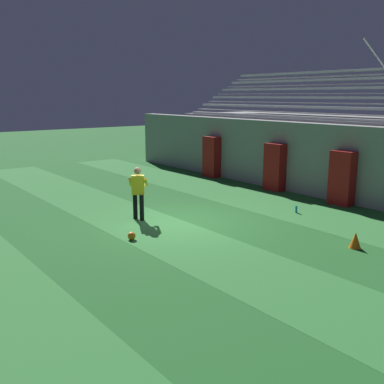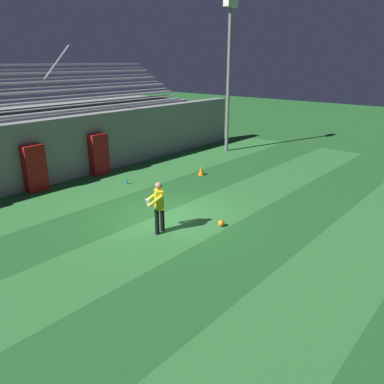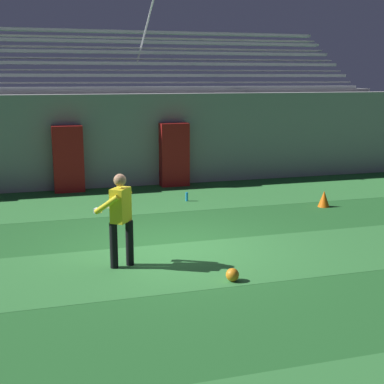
% 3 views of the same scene
% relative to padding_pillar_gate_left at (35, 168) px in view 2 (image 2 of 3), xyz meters
% --- Properties ---
extents(ground_plane, '(80.00, 80.00, 0.00)m').
position_rel_padding_pillar_gate_left_xyz_m(ground_plane, '(1.59, -5.95, -0.96)').
color(ground_plane, '#236028').
extents(turf_stripe_near, '(28.00, 2.48, 0.01)m').
position_rel_padding_pillar_gate_left_xyz_m(turf_stripe_near, '(1.59, -11.95, -0.96)').
color(turf_stripe_near, '#337A38').
rests_on(turf_stripe_near, ground).
extents(turf_stripe_mid, '(28.00, 2.48, 0.01)m').
position_rel_padding_pillar_gate_left_xyz_m(turf_stripe_mid, '(1.59, -6.99, -0.96)').
color(turf_stripe_mid, '#337A38').
rests_on(turf_stripe_mid, ground).
extents(turf_stripe_far, '(28.00, 2.48, 0.01)m').
position_rel_padding_pillar_gate_left_xyz_m(turf_stripe_far, '(1.59, -2.03, -0.96)').
color(turf_stripe_far, '#337A38').
rests_on(turf_stripe_far, ground).
extents(back_wall, '(24.00, 0.60, 2.80)m').
position_rel_padding_pillar_gate_left_xyz_m(back_wall, '(1.59, 0.55, 0.44)').
color(back_wall, gray).
rests_on(back_wall, ground).
extents(padding_pillar_gate_left, '(0.87, 0.44, 1.93)m').
position_rel_padding_pillar_gate_left_xyz_m(padding_pillar_gate_left, '(0.00, 0.00, 0.00)').
color(padding_pillar_gate_left, maroon).
rests_on(padding_pillar_gate_left, ground).
extents(padding_pillar_gate_right, '(0.87, 0.44, 1.93)m').
position_rel_padding_pillar_gate_left_xyz_m(padding_pillar_gate_right, '(3.18, 0.00, 0.00)').
color(padding_pillar_gate_right, maroon).
rests_on(padding_pillar_gate_right, ground).
extents(bleacher_stand, '(18.00, 4.75, 5.83)m').
position_rel_padding_pillar_gate_left_xyz_m(bleacher_stand, '(1.59, 3.24, 0.55)').
color(bleacher_stand, gray).
rests_on(bleacher_stand, ground).
extents(floodlight_pole, '(0.90, 0.36, 8.29)m').
position_rel_padding_pillar_gate_left_xyz_m(floodlight_pole, '(11.10, -1.73, 4.25)').
color(floodlight_pole, slate).
rests_on(floodlight_pole, ground).
extents(goalkeeper, '(0.72, 0.74, 1.67)m').
position_rel_padding_pillar_gate_left_xyz_m(goalkeeper, '(0.48, -6.78, -0.01)').
color(goalkeeper, black).
rests_on(goalkeeper, ground).
extents(soccer_ball, '(0.22, 0.22, 0.22)m').
position_rel_padding_pillar_gate_left_xyz_m(soccer_ball, '(2.12, -7.99, -0.85)').
color(soccer_ball, orange).
rests_on(soccer_ball, ground).
extents(traffic_cone, '(0.30, 0.30, 0.42)m').
position_rel_padding_pillar_gate_left_xyz_m(traffic_cone, '(6.21, -3.79, -0.75)').
color(traffic_cone, orange).
rests_on(traffic_cone, ground).
extents(water_bottle, '(0.07, 0.07, 0.24)m').
position_rel_padding_pillar_gate_left_xyz_m(water_bottle, '(2.97, -2.17, -0.84)').
color(water_bottle, '#1E8CD8').
rests_on(water_bottle, ground).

